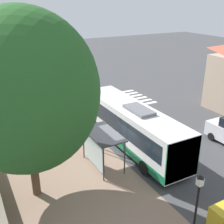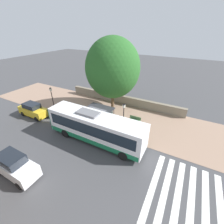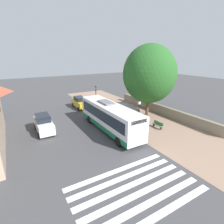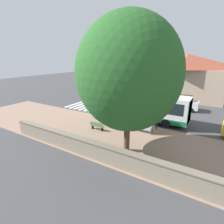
# 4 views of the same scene
# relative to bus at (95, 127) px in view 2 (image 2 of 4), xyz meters

# --- Properties ---
(ground_plane) EXTENTS (120.00, 120.00, 0.00)m
(ground_plane) POSITION_rel_bus_xyz_m (-1.61, -1.34, -1.81)
(ground_plane) COLOR #424244
(ground_plane) RESTS_ON ground
(sidewalk_plaza) EXTENTS (9.00, 44.00, 0.02)m
(sidewalk_plaza) POSITION_rel_bus_xyz_m (-6.11, -1.34, -1.80)
(sidewalk_plaza) COLOR #937560
(sidewalk_plaza) RESTS_ON ground
(crosswalk_stripes) EXTENTS (9.00, 5.25, 0.01)m
(crosswalk_stripes) POSITION_rel_bus_xyz_m (3.39, 9.70, -1.81)
(crosswalk_stripes) COLOR silver
(crosswalk_stripes) RESTS_ON ground
(stone_wall) EXTENTS (0.60, 20.00, 1.39)m
(stone_wall) POSITION_rel_bus_xyz_m (-10.16, -1.34, -1.11)
(stone_wall) COLOR gray
(stone_wall) RESTS_ON ground
(bus) EXTENTS (2.65, 11.24, 3.50)m
(bus) POSITION_rel_bus_xyz_m (0.00, 0.00, 0.00)
(bus) COLOR white
(bus) RESTS_ON ground
(bus_shelter) EXTENTS (1.81, 3.42, 2.48)m
(bus_shelter) POSITION_rel_bus_xyz_m (-3.24, -1.25, 0.27)
(bus_shelter) COLOR #2D2D33
(bus_shelter) RESTS_ON ground
(pedestrian) EXTENTS (0.34, 0.22, 1.59)m
(pedestrian) POSITION_rel_bus_xyz_m (-1.58, 4.32, -0.89)
(pedestrian) COLOR #2D3347
(pedestrian) RESTS_ON ground
(bench) EXTENTS (0.40, 1.57, 0.88)m
(bench) POSITION_rel_bus_xyz_m (-5.62, 2.61, -1.34)
(bench) COLOR #4C7247
(bench) RESTS_ON ground
(street_lamp_near) EXTENTS (0.28, 0.28, 3.94)m
(street_lamp_near) POSITION_rel_bus_xyz_m (-2.58, -9.25, 0.53)
(street_lamp_near) COLOR black
(street_lamp_near) RESTS_ON ground
(street_lamp_far) EXTENTS (0.28, 0.28, 3.97)m
(street_lamp_far) POSITION_rel_bus_xyz_m (-2.79, 2.13, 0.55)
(street_lamp_far) COLOR black
(street_lamp_far) RESTS_ON ground
(shade_tree) EXTENTS (7.70, 7.70, 10.52)m
(shade_tree) POSITION_rel_bus_xyz_m (-7.85, -2.02, 4.46)
(shade_tree) COLOR brown
(shade_tree) RESTS_ON ground
(parked_car_behind_bus) EXTENTS (1.83, 4.50, 1.96)m
(parked_car_behind_bus) POSITION_rel_bus_xyz_m (-0.28, -10.99, -0.86)
(parked_car_behind_bus) COLOR gold
(parked_car_behind_bus) RESTS_ON ground
(parked_car_far_lane) EXTENTS (1.84, 4.52, 2.14)m
(parked_car_far_lane) POSITION_rel_bus_xyz_m (7.10, -3.62, -0.78)
(parked_car_far_lane) COLOR silver
(parked_car_far_lane) RESTS_ON ground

